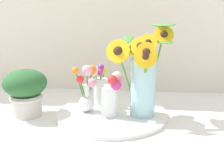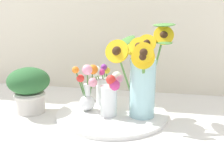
{
  "view_description": "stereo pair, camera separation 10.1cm",
  "coord_description": "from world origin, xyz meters",
  "px_view_note": "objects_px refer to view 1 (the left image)",
  "views": [
    {
      "loc": [
        0.12,
        -0.86,
        0.39
      ],
      "look_at": [
        0.01,
        0.12,
        0.13
      ],
      "focal_mm": 42.0,
      "sensor_mm": 36.0,
      "label": 1
    },
    {
      "loc": [
        0.22,
        -0.84,
        0.39
      ],
      "look_at": [
        0.01,
        0.12,
        0.13
      ],
      "focal_mm": 42.0,
      "sensor_mm": 36.0,
      "label": 2
    }
  ],
  "objects_px": {
    "mason_jar_sunflowers": "(143,75)",
    "vase_small_center": "(112,94)",
    "vase_small_back": "(100,85)",
    "serving_tray": "(112,114)",
    "vase_bulb_right": "(87,90)",
    "potted_plant": "(26,89)"
  },
  "relations": [
    {
      "from": "mason_jar_sunflowers",
      "to": "vase_small_center",
      "type": "relative_size",
      "value": 2.1
    },
    {
      "from": "vase_small_back",
      "to": "vase_small_center",
      "type": "bearing_deg",
      "value": -61.83
    },
    {
      "from": "serving_tray",
      "to": "vase_bulb_right",
      "type": "relative_size",
      "value": 2.28
    },
    {
      "from": "vase_bulb_right",
      "to": "potted_plant",
      "type": "relative_size",
      "value": 1.03
    },
    {
      "from": "vase_bulb_right",
      "to": "potted_plant",
      "type": "distance_m",
      "value": 0.24
    },
    {
      "from": "mason_jar_sunflowers",
      "to": "potted_plant",
      "type": "relative_size",
      "value": 1.87
    },
    {
      "from": "vase_bulb_right",
      "to": "vase_small_back",
      "type": "bearing_deg",
      "value": 67.2
    },
    {
      "from": "vase_bulb_right",
      "to": "vase_small_back",
      "type": "xyz_separation_m",
      "value": [
        0.04,
        0.09,
        -0.0
      ]
    },
    {
      "from": "vase_small_back",
      "to": "potted_plant",
      "type": "distance_m",
      "value": 0.3
    },
    {
      "from": "mason_jar_sunflowers",
      "to": "vase_small_back",
      "type": "distance_m",
      "value": 0.22
    },
    {
      "from": "vase_bulb_right",
      "to": "potted_plant",
      "type": "bearing_deg",
      "value": -173.89
    },
    {
      "from": "serving_tray",
      "to": "vase_bulb_right",
      "type": "distance_m",
      "value": 0.14
    },
    {
      "from": "mason_jar_sunflowers",
      "to": "vase_bulb_right",
      "type": "height_order",
      "value": "mason_jar_sunflowers"
    },
    {
      "from": "vase_bulb_right",
      "to": "mason_jar_sunflowers",
      "type": "bearing_deg",
      "value": -3.86
    },
    {
      "from": "serving_tray",
      "to": "mason_jar_sunflowers",
      "type": "height_order",
      "value": "mason_jar_sunflowers"
    },
    {
      "from": "vase_bulb_right",
      "to": "potted_plant",
      "type": "height_order",
      "value": "vase_bulb_right"
    },
    {
      "from": "vase_small_center",
      "to": "potted_plant",
      "type": "relative_size",
      "value": 0.89
    },
    {
      "from": "vase_bulb_right",
      "to": "serving_tray",
      "type": "bearing_deg",
      "value": -0.23
    },
    {
      "from": "vase_small_center",
      "to": "vase_bulb_right",
      "type": "distance_m",
      "value": 0.11
    },
    {
      "from": "mason_jar_sunflowers",
      "to": "serving_tray",
      "type": "bearing_deg",
      "value": 173.1
    },
    {
      "from": "serving_tray",
      "to": "mason_jar_sunflowers",
      "type": "distance_m",
      "value": 0.2
    },
    {
      "from": "potted_plant",
      "to": "mason_jar_sunflowers",
      "type": "bearing_deg",
      "value": 1.38
    }
  ]
}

